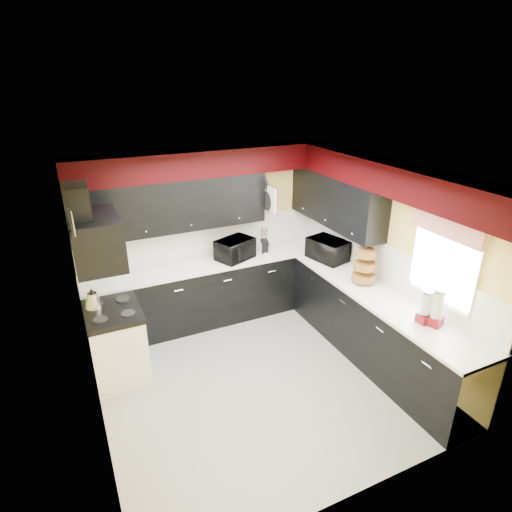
{
  "coord_description": "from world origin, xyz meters",
  "views": [
    {
      "loc": [
        -1.82,
        -3.81,
        3.43
      ],
      "look_at": [
        0.34,
        0.77,
        1.24
      ],
      "focal_mm": 30.0,
      "sensor_mm": 36.0,
      "label": 1
    }
  ],
  "objects_px": {
    "toaster_oven": "(235,249)",
    "knife_block": "(264,246)",
    "microwave": "(328,250)",
    "utensil_crock": "(264,247)",
    "kettle": "(93,300)"
  },
  "relations": [
    {
      "from": "toaster_oven",
      "to": "knife_block",
      "type": "xyz_separation_m",
      "value": [
        0.47,
        0.02,
        -0.05
      ]
    },
    {
      "from": "microwave",
      "to": "utensil_crock",
      "type": "bearing_deg",
      "value": 34.11
    },
    {
      "from": "toaster_oven",
      "to": "kettle",
      "type": "bearing_deg",
      "value": 172.68
    },
    {
      "from": "knife_block",
      "to": "kettle",
      "type": "height_order",
      "value": "knife_block"
    },
    {
      "from": "microwave",
      "to": "utensil_crock",
      "type": "height_order",
      "value": "microwave"
    },
    {
      "from": "kettle",
      "to": "microwave",
      "type": "bearing_deg",
      "value": -0.9
    },
    {
      "from": "toaster_oven",
      "to": "microwave",
      "type": "distance_m",
      "value": 1.33
    },
    {
      "from": "toaster_oven",
      "to": "kettle",
      "type": "relative_size",
      "value": 2.58
    },
    {
      "from": "microwave",
      "to": "kettle",
      "type": "relative_size",
      "value": 2.78
    },
    {
      "from": "microwave",
      "to": "knife_block",
      "type": "distance_m",
      "value": 0.94
    },
    {
      "from": "toaster_oven",
      "to": "utensil_crock",
      "type": "relative_size",
      "value": 3.31
    },
    {
      "from": "toaster_oven",
      "to": "kettle",
      "type": "distance_m",
      "value": 2.09
    },
    {
      "from": "toaster_oven",
      "to": "utensil_crock",
      "type": "distance_m",
      "value": 0.49
    },
    {
      "from": "utensil_crock",
      "to": "kettle",
      "type": "xyz_separation_m",
      "value": [
        -2.5,
        -0.59,
        -0.01
      ]
    },
    {
      "from": "utensil_crock",
      "to": "microwave",
      "type": "bearing_deg",
      "value": -42.2
    }
  ]
}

